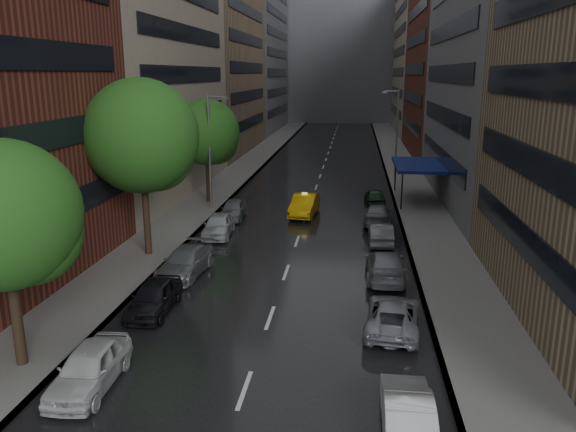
# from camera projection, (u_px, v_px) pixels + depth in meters

# --- Properties ---
(road) EXTENTS (14.00, 140.00, 0.01)m
(road) POSITION_uv_depth(u_px,v_px,m) (322.00, 170.00, 63.80)
(road) COLOR black
(road) RESTS_ON ground
(sidewalk_left) EXTENTS (4.00, 140.00, 0.15)m
(sidewalk_left) POSITION_uv_depth(u_px,v_px,m) (244.00, 168.00, 64.81)
(sidewalk_left) COLOR gray
(sidewalk_left) RESTS_ON ground
(sidewalk_right) EXTENTS (4.00, 140.00, 0.15)m
(sidewalk_right) POSITION_uv_depth(u_px,v_px,m) (403.00, 171.00, 62.75)
(sidewalk_right) COLOR gray
(sidewalk_right) RESTS_ON ground
(buildings_left) EXTENTS (8.00, 108.00, 38.00)m
(buildings_left) POSITION_uv_depth(u_px,v_px,m) (208.00, 29.00, 70.01)
(buildings_left) COLOR maroon
(buildings_left) RESTS_ON ground
(buildings_right) EXTENTS (8.05, 109.10, 36.00)m
(buildings_right) POSITION_uv_depth(u_px,v_px,m) (457.00, 34.00, 64.81)
(buildings_right) COLOR #937A5B
(buildings_right) RESTS_ON ground
(building_far) EXTENTS (40.00, 14.00, 32.00)m
(building_far) POSITION_uv_depth(u_px,v_px,m) (341.00, 48.00, 125.26)
(building_far) COLOR slate
(building_far) RESTS_ON ground
(tree_near) EXTENTS (5.39, 5.39, 8.60)m
(tree_near) POSITION_uv_depth(u_px,v_px,m) (3.00, 215.00, 19.65)
(tree_near) COLOR #382619
(tree_near) RESTS_ON ground
(tree_mid) EXTENTS (6.60, 6.60, 10.52)m
(tree_mid) POSITION_uv_depth(u_px,v_px,m) (141.00, 136.00, 32.14)
(tree_mid) COLOR #382619
(tree_mid) RESTS_ON ground
(tree_far) EXTENTS (5.45, 5.45, 8.68)m
(tree_far) POSITION_uv_depth(u_px,v_px,m) (207.00, 133.00, 46.32)
(tree_far) COLOR #382619
(tree_far) RESTS_ON ground
(taxi) EXTENTS (2.16, 5.10, 1.64)m
(taxi) POSITION_uv_depth(u_px,v_px,m) (304.00, 205.00, 43.33)
(taxi) COLOR yellow
(taxi) RESTS_ON ground
(parked_cars_left) EXTENTS (2.50, 28.12, 1.53)m
(parked_cars_left) POSITION_uv_depth(u_px,v_px,m) (188.00, 259.00, 31.03)
(parked_cars_left) COLOR silver
(parked_cars_left) RESTS_ON ground
(parked_cars_right) EXTENTS (2.68, 35.14, 1.48)m
(parked_cars_right) POSITION_uv_depth(u_px,v_px,m) (383.00, 253.00, 32.18)
(parked_cars_right) COLOR silver
(parked_cars_right) RESTS_ON ground
(street_lamp_left) EXTENTS (1.74, 0.22, 9.00)m
(street_lamp_left) POSITION_uv_depth(u_px,v_px,m) (210.00, 149.00, 44.23)
(street_lamp_left) COLOR gray
(street_lamp_left) RESTS_ON sidewalk_left
(street_lamp_right) EXTENTS (1.74, 0.22, 9.00)m
(street_lamp_right) POSITION_uv_depth(u_px,v_px,m) (396.00, 132.00, 56.90)
(street_lamp_right) COLOR gray
(street_lamp_right) RESTS_ON sidewalk_right
(awning) EXTENTS (4.00, 8.00, 3.12)m
(awning) POSITION_uv_depth(u_px,v_px,m) (418.00, 165.00, 47.57)
(awning) COLOR navy
(awning) RESTS_ON sidewalk_right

